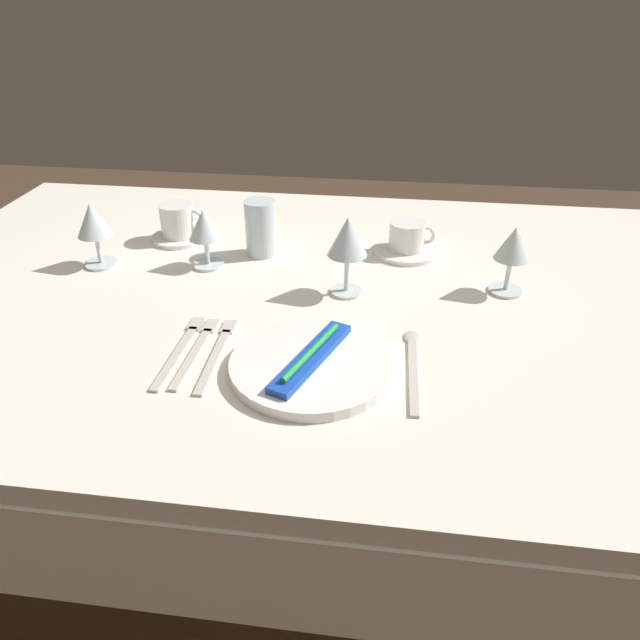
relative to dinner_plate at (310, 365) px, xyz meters
The scene contains 17 objects.
ground_plane 0.79m from the dinner_plate, 89.45° to the left, with size 6.00×6.00×0.00m, color #4C3828.
dining_table 0.28m from the dinner_plate, 89.45° to the left, with size 1.80×1.11×0.74m.
dinner_plate is the anchor object (origin of this frame).
toothbrush_package 0.02m from the dinner_plate, ahead, with size 0.11×0.21×0.02m.
fork_outer 0.16m from the dinner_plate, behind, with size 0.02×0.21×0.00m.
fork_inner 0.20m from the dinner_plate, behind, with size 0.02×0.21×0.00m.
fork_salad 0.22m from the dinner_plate, behind, with size 0.02×0.21×0.00m.
spoon_soup 0.17m from the dinner_plate, 16.24° to the left, with size 0.03×0.23×0.01m.
saucer_left 0.48m from the dinner_plate, 72.69° to the left, with size 0.14×0.14×0.01m, color white.
coffee_cup_left 0.49m from the dinner_plate, 72.50° to the left, with size 0.10×0.08×0.06m.
saucer_right 0.60m from the dinner_plate, 128.57° to the left, with size 0.12×0.12×0.01m, color white.
coffee_cup_right 0.60m from the dinner_plate, 128.42° to the left, with size 0.10×0.08×0.07m.
wine_glass_centre 0.44m from the dinner_plate, 128.03° to the left, with size 0.07×0.07×0.12m.
wine_glass_left 0.46m from the dinner_plate, 42.28° to the left, with size 0.07×0.07×0.13m.
wine_glass_right 0.59m from the dinner_plate, 147.25° to the left, with size 0.07×0.07×0.14m.
wine_glass_far 0.28m from the dinner_plate, 83.02° to the left, with size 0.08×0.08×0.15m.
drink_tumbler 0.45m from the dinner_plate, 112.01° to the left, with size 0.07×0.07×0.12m.
Camera 1 is at (0.12, -1.02, 1.29)m, focal length 33.78 mm.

